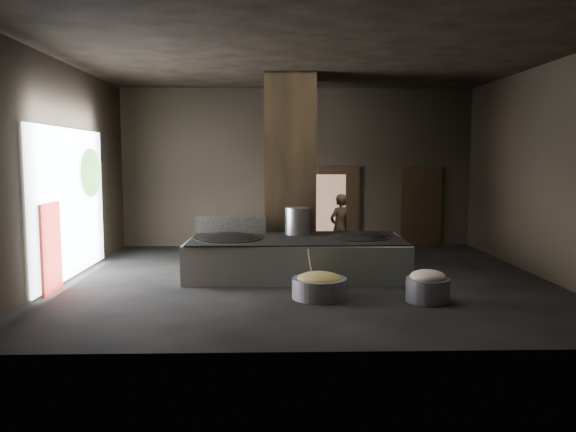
{
  "coord_description": "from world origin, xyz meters",
  "views": [
    {
      "loc": [
        -0.7,
        -11.63,
        2.54
      ],
      "look_at": [
        -0.37,
        0.78,
        1.25
      ],
      "focal_mm": 35.0,
      "sensor_mm": 36.0,
      "label": 1
    }
  ],
  "objects_px": {
    "hearth_platform": "(296,257)",
    "meat_basin": "(428,290)",
    "stock_pot": "(298,221)",
    "wok_left": "(229,242)",
    "cook": "(340,227)",
    "wok_right": "(358,241)",
    "veg_basin": "(319,288)"
  },
  "relations": [
    {
      "from": "veg_basin",
      "to": "wok_left",
      "type": "bearing_deg",
      "value": 133.28
    },
    {
      "from": "wok_left",
      "to": "veg_basin",
      "type": "height_order",
      "value": "wok_left"
    },
    {
      "from": "wok_right",
      "to": "veg_basin",
      "type": "distance_m",
      "value": 2.31
    },
    {
      "from": "stock_pot",
      "to": "wok_left",
      "type": "bearing_deg",
      "value": -158.2
    },
    {
      "from": "meat_basin",
      "to": "cook",
      "type": "bearing_deg",
      "value": 104.39
    },
    {
      "from": "hearth_platform",
      "to": "stock_pot",
      "type": "xyz_separation_m",
      "value": [
        0.05,
        0.55,
        0.73
      ]
    },
    {
      "from": "wok_right",
      "to": "stock_pot",
      "type": "xyz_separation_m",
      "value": [
        -1.3,
        0.5,
        0.38
      ]
    },
    {
      "from": "wok_left",
      "to": "wok_right",
      "type": "height_order",
      "value": "wok_left"
    },
    {
      "from": "stock_pot",
      "to": "cook",
      "type": "xyz_separation_m",
      "value": [
        1.11,
        1.37,
        -0.31
      ]
    },
    {
      "from": "hearth_platform",
      "to": "wok_right",
      "type": "distance_m",
      "value": 1.4
    },
    {
      "from": "cook",
      "to": "veg_basin",
      "type": "xyz_separation_m",
      "value": [
        -0.83,
        -3.87,
        -0.64
      ]
    },
    {
      "from": "hearth_platform",
      "to": "wok_right",
      "type": "xyz_separation_m",
      "value": [
        1.35,
        0.05,
        0.35
      ]
    },
    {
      "from": "stock_pot",
      "to": "meat_basin",
      "type": "xyz_separation_m",
      "value": [
        2.19,
        -2.82,
        -0.92
      ]
    },
    {
      "from": "wok_right",
      "to": "veg_basin",
      "type": "relative_size",
      "value": 1.36
    },
    {
      "from": "wok_right",
      "to": "meat_basin",
      "type": "distance_m",
      "value": 2.54
    },
    {
      "from": "hearth_platform",
      "to": "meat_basin",
      "type": "distance_m",
      "value": 3.19
    },
    {
      "from": "wok_left",
      "to": "veg_basin",
      "type": "distance_m",
      "value": 2.67
    },
    {
      "from": "veg_basin",
      "to": "stock_pot",
      "type": "bearing_deg",
      "value": 96.55
    },
    {
      "from": "hearth_platform",
      "to": "wok_right",
      "type": "relative_size",
      "value": 3.41
    },
    {
      "from": "hearth_platform",
      "to": "veg_basin",
      "type": "bearing_deg",
      "value": -78.3
    },
    {
      "from": "hearth_platform",
      "to": "meat_basin",
      "type": "xyz_separation_m",
      "value": [
        2.24,
        -2.27,
        -0.19
      ]
    },
    {
      "from": "hearth_platform",
      "to": "cook",
      "type": "xyz_separation_m",
      "value": [
        1.16,
        1.92,
        0.42
      ]
    },
    {
      "from": "cook",
      "to": "meat_basin",
      "type": "distance_m",
      "value": 4.36
    },
    {
      "from": "stock_pot",
      "to": "veg_basin",
      "type": "relative_size",
      "value": 0.6
    },
    {
      "from": "stock_pot",
      "to": "cook",
      "type": "height_order",
      "value": "cook"
    },
    {
      "from": "wok_left",
      "to": "cook",
      "type": "relative_size",
      "value": 0.88
    },
    {
      "from": "wok_right",
      "to": "stock_pot",
      "type": "bearing_deg",
      "value": 158.96
    },
    {
      "from": "wok_left",
      "to": "cook",
      "type": "xyz_separation_m",
      "value": [
        2.61,
        1.97,
        0.07
      ]
    },
    {
      "from": "hearth_platform",
      "to": "cook",
      "type": "bearing_deg",
      "value": 60.67
    },
    {
      "from": "hearth_platform",
      "to": "wok_left",
      "type": "bearing_deg",
      "value": -176.14
    },
    {
      "from": "hearth_platform",
      "to": "stock_pot",
      "type": "bearing_deg",
      "value": 86.69
    },
    {
      "from": "wok_right",
      "to": "cook",
      "type": "relative_size",
      "value": 0.82
    }
  ]
}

